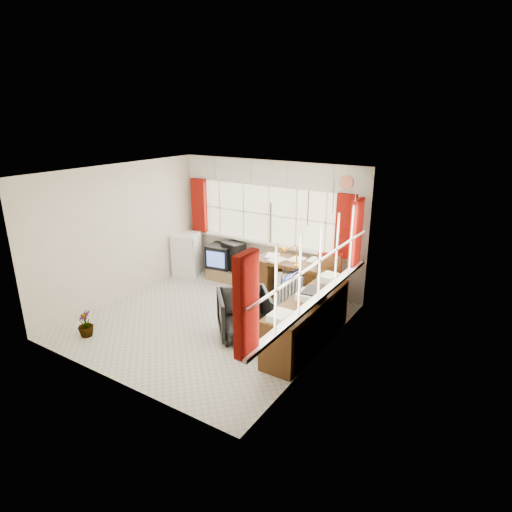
# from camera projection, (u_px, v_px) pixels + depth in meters

# --- Properties ---
(ground) EXTENTS (4.00, 4.00, 0.00)m
(ground) POSITION_uv_depth(u_px,v_px,m) (209.00, 321.00, 7.24)
(ground) COLOR beige
(ground) RESTS_ON ground
(room_walls) EXTENTS (4.00, 4.00, 4.00)m
(room_walls) POSITION_uv_depth(u_px,v_px,m) (206.00, 236.00, 6.76)
(room_walls) COLOR beige
(room_walls) RESTS_ON ground
(window_back) EXTENTS (3.70, 0.12, 3.60)m
(window_back) POSITION_uv_depth(u_px,v_px,m) (268.00, 240.00, 8.50)
(window_back) COLOR #F3E7C1
(window_back) RESTS_ON room_walls
(window_right) EXTENTS (0.12, 3.70, 3.60)m
(window_right) POSITION_uv_depth(u_px,v_px,m) (316.00, 295.00, 5.95)
(window_right) COLOR #F3E7C1
(window_right) RESTS_ON room_walls
(curtains) EXTENTS (3.83, 3.83, 1.15)m
(curtains) POSITION_uv_depth(u_px,v_px,m) (285.00, 234.00, 7.05)
(curtains) COLOR maroon
(curtains) RESTS_ON room_walls
(overhead_cabinets) EXTENTS (3.98, 3.98, 0.48)m
(overhead_cabinets) POSITION_uv_depth(u_px,v_px,m) (291.00, 185.00, 6.81)
(overhead_cabinets) COLOR silver
(overhead_cabinets) RESTS_ON room_walls
(desk) EXTENTS (1.39, 0.72, 0.82)m
(desk) POSITION_uv_depth(u_px,v_px,m) (293.00, 279.00, 7.90)
(desk) COLOR #4C2A12
(desk) RESTS_ON ground
(desk_lamp) EXTENTS (0.16, 0.14, 0.40)m
(desk_lamp) POSITION_uv_depth(u_px,v_px,m) (297.00, 251.00, 7.43)
(desk_lamp) COLOR orange
(desk_lamp) RESTS_ON desk
(task_chair) EXTENTS (0.57, 0.58, 1.04)m
(task_chair) POSITION_uv_depth(u_px,v_px,m) (329.00, 281.00, 7.46)
(task_chair) COLOR black
(task_chair) RESTS_ON ground
(office_chair) EXTENTS (1.12, 1.12, 0.73)m
(office_chair) POSITION_uv_depth(u_px,v_px,m) (244.00, 315.00, 6.65)
(office_chair) COLOR black
(office_chair) RESTS_ON ground
(radiator) EXTENTS (0.44, 0.21, 0.64)m
(radiator) POSITION_uv_depth(u_px,v_px,m) (291.00, 295.00, 7.61)
(radiator) COLOR white
(radiator) RESTS_ON ground
(credenza) EXTENTS (0.50, 2.00, 0.85)m
(credenza) POSITION_uv_depth(u_px,v_px,m) (307.00, 321.00, 6.40)
(credenza) COLOR #4C2A12
(credenza) RESTS_ON ground
(file_tray) EXTENTS (0.34, 0.41, 0.13)m
(file_tray) POSITION_uv_depth(u_px,v_px,m) (314.00, 294.00, 6.30)
(file_tray) COLOR black
(file_tray) RESTS_ON credenza
(tv_bench) EXTENTS (1.40, 0.50, 0.25)m
(tv_bench) POSITION_uv_depth(u_px,v_px,m) (239.00, 276.00, 8.86)
(tv_bench) COLOR olive
(tv_bench) RESTS_ON ground
(crt_tv) EXTENTS (0.59, 0.56, 0.48)m
(crt_tv) POSITION_uv_depth(u_px,v_px,m) (221.00, 256.00, 8.96)
(crt_tv) COLOR black
(crt_tv) RESTS_ON tv_bench
(hifi_stack) EXTENTS (0.61, 0.46, 0.57)m
(hifi_stack) POSITION_uv_depth(u_px,v_px,m) (234.00, 256.00, 8.86)
(hifi_stack) COLOR black
(hifi_stack) RESTS_ON tv_bench
(mini_fridge) EXTENTS (0.69, 0.69, 0.90)m
(mini_fridge) POSITION_uv_depth(u_px,v_px,m) (187.00, 254.00, 9.24)
(mini_fridge) COLOR white
(mini_fridge) RESTS_ON ground
(spray_bottle_a) EXTENTS (0.13, 0.13, 0.30)m
(spray_bottle_a) POSITION_uv_depth(u_px,v_px,m) (246.00, 299.00, 7.72)
(spray_bottle_a) COLOR silver
(spray_bottle_a) RESTS_ON ground
(spray_bottle_b) EXTENTS (0.12, 0.12, 0.20)m
(spray_bottle_b) POSITION_uv_depth(u_px,v_px,m) (238.00, 297.00, 7.95)
(spray_bottle_b) COLOR #8BD0C3
(spray_bottle_b) RESTS_ON ground
(flower_vase) EXTENTS (0.31, 0.31, 0.43)m
(flower_vase) POSITION_uv_depth(u_px,v_px,m) (85.00, 324.00, 6.69)
(flower_vase) COLOR black
(flower_vase) RESTS_ON ground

